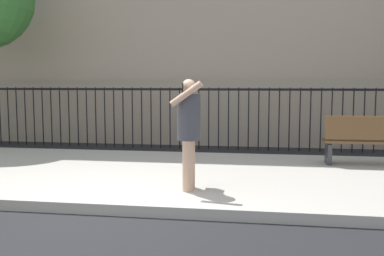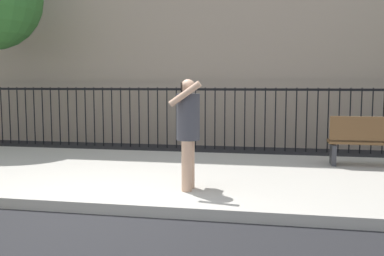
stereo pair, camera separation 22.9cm
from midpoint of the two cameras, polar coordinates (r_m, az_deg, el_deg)
The scene contains 5 objects.
ground_plane at distance 5.88m, azimuth -12.26°, elevation -11.17°, with size 60.00×60.00×0.00m, color black.
sidewalk at distance 7.88m, azimuth -6.48°, elevation -6.12°, with size 28.00×4.40×0.15m, color #B2ADA3.
iron_fence at distance 11.34m, azimuth -1.58°, elevation 2.41°, with size 12.03×0.04×1.60m.
pedestrian_on_phone at distance 6.35m, azimuth -1.41°, elevation 0.25°, with size 0.47×0.65×1.62m.
street_bench at distance 8.83m, azimuth 21.34°, elevation -1.41°, with size 1.60×0.45×0.95m.
Camera 1 is at (1.94, -5.25, 1.71)m, focal length 40.76 mm.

